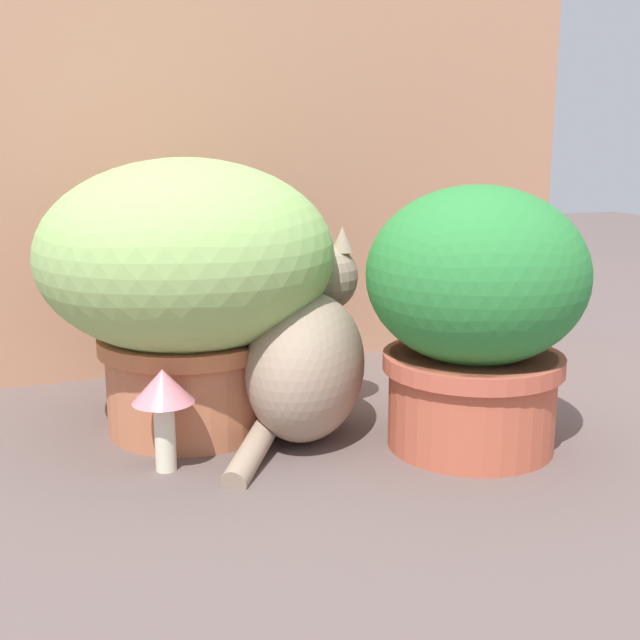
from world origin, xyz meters
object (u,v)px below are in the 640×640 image
at_px(leafy_planter, 475,309).
at_px(mushroom_ornament_pink, 163,396).
at_px(cat, 308,356).
at_px(grass_planter, 187,276).

height_order(leafy_planter, mushroom_ornament_pink, leafy_planter).
bearing_deg(leafy_planter, cat, 147.11).
bearing_deg(cat, grass_planter, 151.72).
relative_size(cat, mushroom_ornament_pink, 2.30).
relative_size(grass_planter, mushroom_ornament_pink, 3.10).
height_order(grass_planter, mushroom_ornament_pink, grass_planter).
relative_size(leafy_planter, mushroom_ornament_pink, 2.67).
xyz_separation_m(leafy_planter, cat, (-0.20, 0.13, -0.08)).
height_order(grass_planter, leafy_planter, grass_planter).
distance_m(cat, mushroom_ornament_pink, 0.24).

